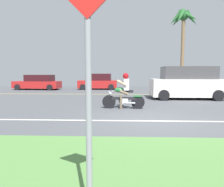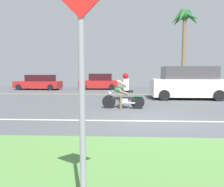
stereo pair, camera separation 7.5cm
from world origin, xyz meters
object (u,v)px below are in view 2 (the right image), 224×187
street_sign (82,69)px  motorcyclist (124,94)px  palm_tree_0 (184,23)px  suv_nearby (187,83)px  parked_car_1 (99,82)px  parked_car_0 (39,83)px

street_sign → motorcyclist: bearing=86.5°
palm_tree_0 → street_sign: size_ratio=3.10×
suv_nearby → parked_car_1: size_ratio=1.19×
parked_car_1 → street_sign: (1.90, -18.66, 0.91)m
suv_nearby → parked_car_1: 9.81m
parked_car_0 → parked_car_1: bearing=6.7°
palm_tree_0 → suv_nearby: bearing=-104.5°
motorcyclist → palm_tree_0: palm_tree_0 is taller
palm_tree_0 → street_sign: 22.89m
suv_nearby → palm_tree_0: palm_tree_0 is taller
parked_car_1 → street_sign: size_ratio=1.41×
street_sign → parked_car_0: bearing=113.5°
suv_nearby → palm_tree_0: size_ratio=0.54×
motorcyclist → street_sign: street_sign is taller
parked_car_0 → street_sign: 19.62m
parked_car_0 → palm_tree_0: bearing=12.0°
motorcyclist → parked_car_1: bearing=101.8°
motorcyclist → street_sign: bearing=-93.5°
street_sign → suv_nearby: bearing=68.2°
palm_tree_0 → street_sign: palm_tree_0 is taller
parked_car_1 → palm_tree_0: (8.94, 2.47, 6.21)m
motorcyclist → palm_tree_0: (6.58, 13.74, 6.26)m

